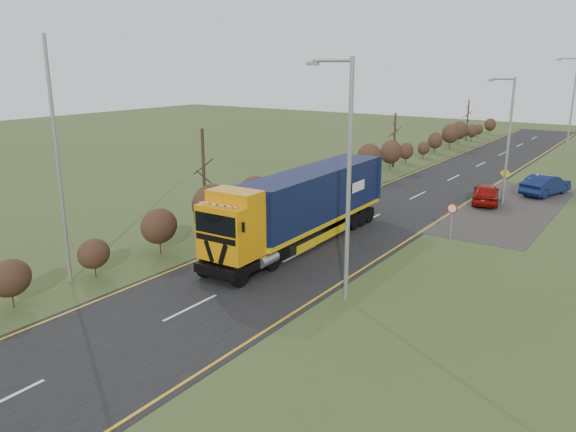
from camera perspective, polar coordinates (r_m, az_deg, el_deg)
The scene contains 14 objects.
ground at distance 26.01m, azimuth -3.68°, elevation -6.28°, with size 160.00×160.00×0.00m, color #3B4A20.
road at distance 33.99m, azimuth 6.76°, elevation -1.11°, with size 8.00×120.00×0.02m, color black.
layby at distance 41.00m, azimuth 21.50°, elevation 0.77°, with size 6.00×18.00×0.02m, color #292725.
lane_markings at distance 33.73m, azimuth 6.52°, elevation -1.20°, with size 7.52×116.00×0.01m.
hedgerow at distance 35.02m, azimuth -3.49°, elevation 2.18°, with size 2.24×102.04×6.05m.
lorry at distance 30.00m, azimuth 1.49°, elevation 1.30°, with size 2.83×14.58×4.05m.
car_red_hatchback at distance 41.62m, azimuth 19.46°, elevation 2.19°, with size 1.73×4.31×1.47m, color maroon.
car_blue_sedan at distance 45.95m, azimuth 24.70°, elevation 2.88°, with size 1.64×4.69×1.54m, color #0B1740.
streetlight_near at distance 22.30m, azimuth 5.93°, elevation 4.53°, with size 2.08×0.20×9.80m.
streetlight_mid at distance 41.37m, azimuth 21.40°, elevation 7.60°, with size 1.84×0.18×8.64m.
streetlight_far at distance 66.86m, azimuth 26.84°, elevation 10.34°, with size 2.14×0.20×10.13m.
left_pole at distance 26.07m, azimuth -22.33°, elevation 4.90°, with size 0.16×0.16×10.73m, color gray.
speed_sign at distance 32.19m, azimuth 16.30°, elevation 0.12°, with size 0.59×0.10×2.12m.
warning_board at distance 44.62m, azimuth 21.16°, elevation 3.57°, with size 0.78×0.11×2.06m.
Camera 1 is at (15.03, -18.95, 9.57)m, focal length 35.00 mm.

